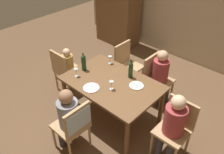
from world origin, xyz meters
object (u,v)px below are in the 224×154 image
wine_bottle_dark_red (131,69)px  dinner_plate_guest_left (136,86)px  chair_right_end (176,125)px  wine_bottle_tall_green (84,62)px  wine_glass_near_right (76,71)px  chair_far_left (126,62)px  armoire_cabinet (118,2)px  chair_far_right (156,76)px  wine_glass_centre (110,58)px  dining_table (112,86)px  person_man_guest (161,74)px  chair_left_end (65,69)px  dinner_plate_host (91,88)px  wine_glass_near_left (111,84)px  person_man_bearded (68,116)px  person_child_small (69,65)px  chair_near (75,123)px  person_woman_host (173,124)px

wine_bottle_dark_red → dinner_plate_guest_left: size_ratio=1.48×
chair_right_end → wine_bottle_tall_green: size_ratio=2.74×
wine_glass_near_right → chair_far_left: bearing=84.7°
dinner_plate_guest_left → armoire_cabinet: bearing=136.9°
chair_far_right → wine_glass_centre: 0.90m
dining_table → person_man_guest: 0.97m
chair_far_left → chair_left_end: bearing=-36.1°
chair_far_left → wine_glass_centre: chair_far_left is taller
dinner_plate_host → chair_right_end: bearing=18.2°
wine_glass_near_left → wine_glass_near_right: (-0.66, -0.14, 0.00)m
chair_far_right → person_man_bearded: 1.82m
chair_far_right → wine_glass_near_right: (-0.80, -1.17, 0.33)m
chair_far_left → wine_bottle_tall_green: bearing=-9.4°
person_child_small → dinner_plate_guest_left: person_child_small is taller
dining_table → chair_near: size_ratio=1.68×
wine_bottle_tall_green → wine_bottle_dark_red: 0.81m
armoire_cabinet → chair_far_right: bearing=-32.7°
person_child_small → dinner_plate_guest_left: size_ratio=4.10×
chair_far_right → wine_glass_near_right: size_ratio=6.17×
person_man_guest → wine_glass_near_left: (-0.26, -1.03, 0.23)m
chair_right_end → person_man_bearded: person_man_bearded is taller
armoire_cabinet → wine_bottle_tall_green: 2.66m
person_man_guest → wine_bottle_dark_red: bearing=-22.6°
chair_right_end → chair_near: bearing=43.8°
chair_right_end → wine_bottle_dark_red: 1.11m
armoire_cabinet → person_child_small: bearing=-72.2°
armoire_cabinet → dinner_plate_host: size_ratio=8.49×
person_man_bearded → wine_glass_near_right: person_man_bearded is taller
chair_near → wine_bottle_tall_green: size_ratio=2.74×
chair_far_right → wine_glass_centre: bearing=-52.7°
chair_left_end → person_man_bearded: size_ratio=0.83×
armoire_cabinet → chair_near: (1.99, -3.16, -0.50)m
person_woman_host → dinner_plate_guest_left: 0.83m
person_woman_host → wine_glass_near_left: 1.06m
chair_far_right → person_woman_host: 1.29m
armoire_cabinet → chair_near: 3.77m
wine_glass_centre → chair_far_right: bearing=37.3°
chair_far_left → wine_bottle_tall_green: wine_bottle_tall_green is taller
dining_table → person_man_guest: (0.37, 0.90, -0.03)m
chair_far_left → person_man_bearded: size_ratio=0.83×
armoire_cabinet → wine_glass_near_right: 2.88m
chair_left_end → dinner_plate_guest_left: size_ratio=4.04×
chair_far_left → dinner_plate_guest_left: 1.08m
chair_near → chair_far_left: size_ratio=1.00×
person_child_small → chair_near: bearing=-35.8°
armoire_cabinet → dinner_plate_guest_left: size_ratio=9.57×
chair_far_right → person_man_bearded: bearing=-9.0°
chair_right_end → wine_bottle_dark_red: wine_bottle_dark_red is taller
armoire_cabinet → dinner_plate_guest_left: bearing=-43.1°
person_man_bearded → person_child_small: (-1.13, 0.92, -0.08)m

